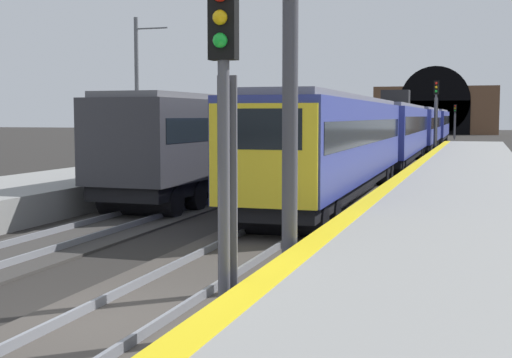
% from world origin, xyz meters
% --- Properties ---
extents(ground_plane, '(320.00, 320.00, 0.00)m').
position_xyz_m(ground_plane, '(0.00, 0.00, 0.00)').
color(ground_plane, '#282623').
extents(platform_right, '(112.00, 4.89, 0.92)m').
position_xyz_m(platform_right, '(0.00, -4.55, 0.46)').
color(platform_right, gray).
rests_on(platform_right, ground_plane).
extents(platform_right_edge_strip, '(112.00, 0.50, 0.01)m').
position_xyz_m(platform_right_edge_strip, '(0.00, -2.36, 0.93)').
color(platform_right_edge_strip, yellow).
rests_on(platform_right_edge_strip, platform_right).
extents(track_main_line, '(160.00, 3.10, 0.21)m').
position_xyz_m(track_main_line, '(0.00, 0.00, 0.04)').
color(track_main_line, '#423D38').
rests_on(track_main_line, ground_plane).
extents(train_main_approaching, '(76.70, 3.09, 4.76)m').
position_xyz_m(train_main_approaching, '(45.46, -0.00, 2.20)').
color(train_main_approaching, navy).
rests_on(train_main_approaching, ground_plane).
extents(train_adjacent_platform, '(38.99, 3.29, 4.80)m').
position_xyz_m(train_adjacent_platform, '(28.88, 4.82, 2.25)').
color(train_adjacent_platform, '#333338').
rests_on(train_adjacent_platform, ground_plane).
extents(railway_signal_near, '(0.39, 0.38, 4.95)m').
position_xyz_m(railway_signal_near, '(-0.17, -1.80, 3.01)').
color(railway_signal_near, '#4C4C54').
rests_on(railway_signal_near, ground_plane).
extents(railway_signal_mid, '(0.39, 0.38, 5.84)m').
position_xyz_m(railway_signal_mid, '(46.94, -1.80, 3.50)').
color(railway_signal_mid, '#4C4C54').
rests_on(railway_signal_mid, ground_plane).
extents(railway_signal_far, '(0.39, 0.38, 4.68)m').
position_xyz_m(railway_signal_far, '(89.01, -1.80, 2.86)').
color(railway_signal_far, '#4C4C54').
rests_on(railway_signal_far, ground_plane).
extents(overhead_signal_gantry, '(0.70, 8.91, 7.06)m').
position_xyz_m(overhead_signal_gantry, '(2.92, 2.41, 5.36)').
color(overhead_signal_gantry, '#3F3F47').
rests_on(overhead_signal_gantry, ground_plane).
extents(tunnel_portal, '(2.79, 20.82, 11.66)m').
position_xyz_m(tunnel_portal, '(115.88, 2.41, 4.14)').
color(tunnel_portal, brown).
rests_on(tunnel_portal, ground_plane).
extents(catenary_mast_near, '(0.22, 1.90, 8.29)m').
position_xyz_m(catenary_mast_near, '(24.65, 12.19, 4.24)').
color(catenary_mast_near, '#595B60').
rests_on(catenary_mast_near, ground_plane).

